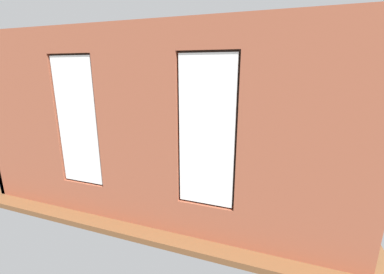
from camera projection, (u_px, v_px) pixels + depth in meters
The scene contains 21 objects.
ground_plane at pixel (195, 168), 6.85m from camera, with size 7.24×6.23×0.10m, color brown.
brick_wall_with_windows at pixel (138, 134), 3.95m from camera, with size 6.64×0.30×3.16m.
white_wall_right at pixel (85, 103), 7.31m from camera, with size 0.10×5.23×3.16m, color silver.
couch_by_window at pixel (142, 185), 4.98m from camera, with size 1.88×0.87×0.80m.
couch_left at pixel (304, 173), 5.57m from camera, with size 1.00×1.95×0.80m.
coffee_table at pixel (200, 156), 6.56m from camera, with size 1.28×0.80×0.42m.
cup_ceramic at pixel (200, 152), 6.54m from camera, with size 0.07×0.07×0.09m, color #B23D38.
table_plant_small at pixel (195, 147), 6.66m from camera, with size 0.14×0.14×0.23m.
remote_gray at pixel (214, 153), 6.56m from camera, with size 0.05×0.17×0.02m, color #59595B.
remote_black at pixel (184, 153), 6.56m from camera, with size 0.05×0.17×0.02m, color black.
remote_silver at pixel (202, 155), 6.41m from camera, with size 0.05×0.17×0.02m, color #B2B2B7.
media_console at pixel (102, 145), 7.73m from camera, with size 1.12×0.42×0.57m, color black.
tv_flatscreen at pixel (101, 125), 7.57m from camera, with size 0.96×0.20×0.68m.
potted_plant_between_couches at pixel (212, 176), 4.47m from camera, with size 1.08×1.09×1.37m.
potted_plant_mid_room_small at pixel (237, 151), 7.13m from camera, with size 0.25×0.25×0.49m.
potted_plant_near_tv at pixel (93, 148), 6.56m from camera, with size 0.96×0.97×1.24m.
potted_plant_corner_far_left at pixel (323, 210), 3.82m from camera, with size 0.93×0.99×1.26m.
potted_plant_foreground_right at pixel (145, 119), 9.40m from camera, with size 1.10×1.15×1.25m.
potted_plant_corner_near_left at pixel (305, 136), 7.71m from camera, with size 0.61×0.61×0.84m.
potted_plant_beside_window_right at pixel (71, 159), 5.29m from camera, with size 1.10×1.04×1.44m.
potted_plant_by_left_couch at pixel (285, 148), 6.93m from camera, with size 0.47×0.47×0.69m.
Camera 1 is at (-2.08, 6.05, 2.53)m, focal length 24.00 mm.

